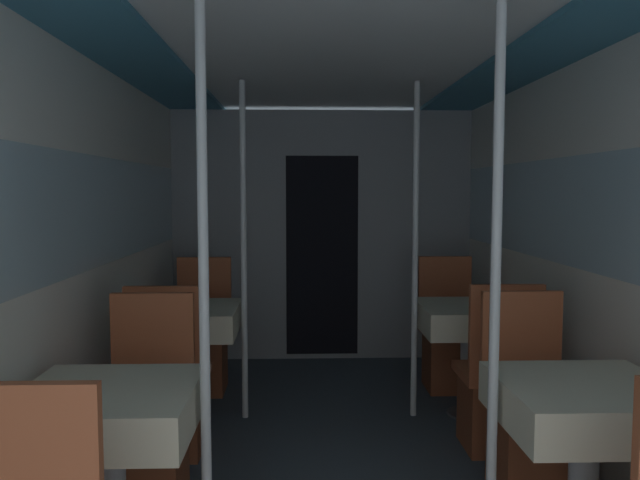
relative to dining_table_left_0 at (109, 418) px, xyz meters
The scene contains 18 objects.
wall_left 1.21m from the dining_table_left_0, 112.11° to the left, with size 0.05×6.48×2.22m.
wall_right 2.56m from the dining_table_left_0, 23.88° to the left, with size 0.05×6.48×2.22m.
ceiling_panel 2.14m from the dining_table_left_0, 47.19° to the left, with size 2.70×6.48×0.07m.
bulkhead_far 3.35m from the dining_table_left_0, 73.57° to the left, with size 2.65×0.09×2.22m.
dining_table_left_0 is the anchor object (origin of this frame).
chair_left_far_0 0.66m from the dining_table_left_0, 90.00° to the left, with size 0.41×0.41×1.00m.
support_pole_left_0 0.61m from the dining_table_left_0, ahead, with size 0.04×0.04×2.22m.
dining_table_left_1 1.70m from the dining_table_left_0, 90.00° to the left, with size 0.67×0.67×0.75m.
chair_left_near_1 1.17m from the dining_table_left_0, 90.00° to the left, with size 0.41×0.41×1.00m.
chair_left_far_1 2.29m from the dining_table_left_0, 90.00° to the left, with size 0.41×0.41×1.00m.
support_pole_left_1 1.80m from the dining_table_left_0, 77.57° to the left, with size 0.04×0.04×2.22m.
dining_table_right_0 1.88m from the dining_table_left_0, ahead, with size 0.67×0.67×0.75m.
chair_right_far_0 1.99m from the dining_table_left_0, 16.96° to the left, with size 0.41×0.41×1.00m.
support_pole_right_0 1.58m from the dining_table_left_0, ahead, with size 0.04×0.04×2.22m.
dining_table_right_1 2.53m from the dining_table_left_0, 42.09° to the left, with size 0.67×0.67×0.75m.
chair_right_near_1 2.21m from the dining_table_left_0, 30.89° to the left, with size 0.41×0.41×1.00m.
chair_right_far_1 2.96m from the dining_table_left_0, 50.39° to the left, with size 0.41×0.41×1.00m.
support_pole_right_1 2.32m from the dining_table_left_0, 48.43° to the left, with size 0.04×0.04×2.22m.
Camera 1 is at (-0.19, -1.56, 1.51)m, focal length 35.00 mm.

